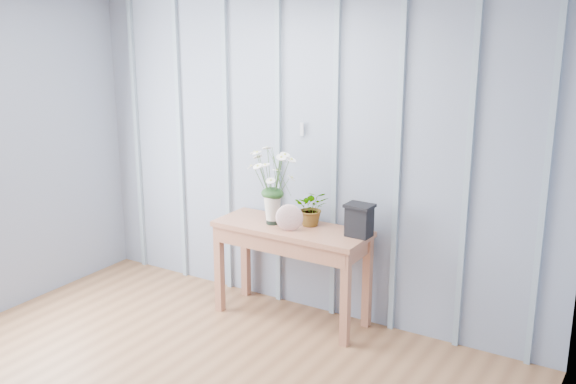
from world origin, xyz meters
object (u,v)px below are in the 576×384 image
Objects in this scene: sideboard at (291,241)px; carved_box at (359,220)px; daisy_vase at (272,174)px; felt_disc_vessel at (289,218)px.

carved_box is at bearing 6.62° from sideboard.
sideboard is 0.58m from carved_box.
carved_box is (0.53, 0.06, 0.24)m from sideboard.
felt_disc_vessel is at bearing -22.18° from daisy_vase.
daisy_vase reaches higher than felt_disc_vessel.
carved_box is at bearing -9.06° from felt_disc_vessel.
felt_disc_vessel is 0.85× the size of carved_box.
sideboard is 5.86× the size of felt_disc_vessel.
daisy_vase is at bearing -173.37° from sideboard.
sideboard is 1.95× the size of daisy_vase.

